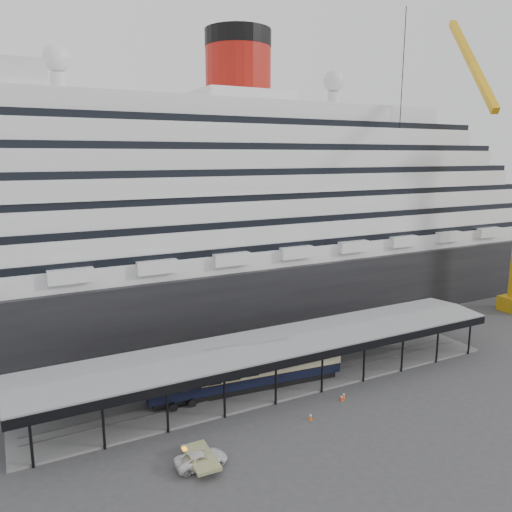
{
  "coord_description": "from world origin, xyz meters",
  "views": [
    {
      "loc": [
        -26.81,
        -40.39,
        25.36
      ],
      "look_at": [
        -1.48,
        8.0,
        14.31
      ],
      "focal_mm": 35.0,
      "sensor_mm": 36.0,
      "label": 1
    }
  ],
  "objects": [
    {
      "name": "platform_canopy",
      "position": [
        0.0,
        5.0,
        2.36
      ],
      "size": [
        56.0,
        9.18,
        5.3
      ],
      "color": "slate",
      "rests_on": "ground"
    },
    {
      "name": "pullman_carriage",
      "position": [
        -4.16,
        5.0,
        2.62
      ],
      "size": [
        22.12,
        4.81,
        21.55
      ],
      "rotation": [
        0.0,
        0.0,
        -0.09
      ],
      "color": "black",
      "rests_on": "ground"
    },
    {
      "name": "port_truck",
      "position": [
        -13.59,
        -5.31,
        0.61
      ],
      "size": [
        4.44,
        2.17,
        1.22
      ],
      "primitive_type": "imported",
      "rotation": [
        0.0,
        0.0,
        1.54
      ],
      "color": "silver",
      "rests_on": "ground"
    },
    {
      "name": "traffic_cone_left",
      "position": [
        -1.4,
        -3.34,
        0.36
      ],
      "size": [
        0.4,
        0.4,
        0.72
      ],
      "rotation": [
        0.0,
        0.0,
        -0.08
      ],
      "color": "#DF4F0C",
      "rests_on": "ground"
    },
    {
      "name": "traffic_cone_right",
      "position": [
        3.68,
        -1.63,
        0.34
      ],
      "size": [
        0.4,
        0.4,
        0.68
      ],
      "rotation": [
        0.0,
        0.0,
        0.17
      ],
      "color": "#E83F0C",
      "rests_on": "ground"
    },
    {
      "name": "cruise_ship",
      "position": [
        0.05,
        32.0,
        18.35
      ],
      "size": [
        130.0,
        30.0,
        43.9
      ],
      "color": "black",
      "rests_on": "ground"
    },
    {
      "name": "ground",
      "position": [
        0.0,
        0.0,
        0.0
      ],
      "size": [
        200.0,
        200.0,
        0.0
      ],
      "primitive_type": "plane",
      "color": "#363639",
      "rests_on": "ground"
    },
    {
      "name": "traffic_cone_mid",
      "position": [
        4.19,
        -1.31,
        0.34
      ],
      "size": [
        0.42,
        0.42,
        0.68
      ],
      "rotation": [
        0.0,
        0.0,
        -0.21
      ],
      "color": "#E4510C",
      "rests_on": "ground"
    }
  ]
}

